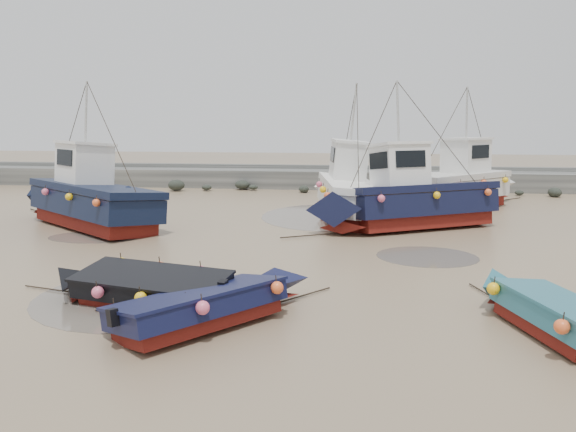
% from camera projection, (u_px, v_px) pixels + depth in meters
% --- Properties ---
extents(ground, '(120.00, 120.00, 0.00)m').
position_uv_depth(ground, '(270.00, 282.00, 16.21)').
color(ground, '#8D7756').
rests_on(ground, ground).
extents(seawall, '(60.00, 4.92, 1.50)m').
position_uv_depth(seawall, '(322.00, 179.00, 37.58)').
color(seawall, slate).
rests_on(seawall, ground).
extents(puddle_a, '(5.49, 5.49, 0.01)m').
position_uv_depth(puddle_a, '(139.00, 298.00, 14.76)').
color(puddle_a, '#625A4F').
rests_on(puddle_a, ground).
extents(puddle_b, '(3.44, 3.44, 0.01)m').
position_uv_depth(puddle_b, '(427.00, 256.00, 19.13)').
color(puddle_b, '#625A4F').
rests_on(puddle_b, ground).
extents(puddle_c, '(3.66, 3.66, 0.01)m').
position_uv_depth(puddle_c, '(94.00, 237.00, 22.18)').
color(puddle_c, '#625A4F').
rests_on(puddle_c, ground).
extents(puddle_d, '(6.43, 6.43, 0.01)m').
position_uv_depth(puddle_d, '(328.00, 216.00, 26.91)').
color(puddle_d, '#625A4F').
rests_on(puddle_d, ground).
extents(dinghy_1, '(4.70, 5.31, 1.43)m').
position_uv_depth(dinghy_1, '(214.00, 301.00, 12.81)').
color(dinghy_1, maroon).
rests_on(dinghy_1, ground).
extents(dinghy_2, '(2.53, 5.31, 1.43)m').
position_uv_depth(dinghy_2, '(545.00, 305.00, 12.46)').
color(dinghy_2, maroon).
rests_on(dinghy_2, ground).
extents(dinghy_4, '(6.22, 2.75, 1.43)m').
position_uv_depth(dinghy_4, '(141.00, 283.00, 14.21)').
color(dinghy_4, maroon).
rests_on(dinghy_4, ground).
extents(cabin_boat_0, '(9.12, 7.32, 6.22)m').
position_uv_depth(cabin_boat_0, '(85.00, 196.00, 24.29)').
color(cabin_boat_0, maroon).
rests_on(cabin_boat_0, ground).
extents(cabin_boat_1, '(3.32, 9.55, 6.22)m').
position_uv_depth(cabin_boat_1, '(344.00, 190.00, 26.17)').
color(cabin_boat_1, maroon).
rests_on(cabin_boat_1, ground).
extents(cabin_boat_2, '(9.15, 5.82, 6.22)m').
position_uv_depth(cabin_boat_2, '(408.00, 197.00, 23.68)').
color(cabin_boat_2, maroon).
rests_on(cabin_boat_2, ground).
extents(cabin_boat_3, '(7.49, 7.22, 6.22)m').
position_uv_depth(cabin_boat_3, '(463.00, 181.00, 29.36)').
color(cabin_boat_3, maroon).
rests_on(cabin_boat_3, ground).
extents(person, '(0.69, 0.47, 1.84)m').
position_uv_depth(person, '(130.00, 228.00, 24.03)').
color(person, '#141C31').
rests_on(person, ground).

